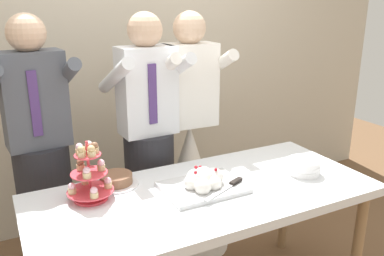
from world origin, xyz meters
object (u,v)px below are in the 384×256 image
main_cake_tray (204,182)px  person_bride (190,170)px  dessert_table (205,203)px  person_groom (149,158)px  cupcake_stand (89,175)px  plate_stack (304,166)px  person_guest (43,173)px  round_cake (116,180)px

main_cake_tray → person_bride: bearing=69.3°
dessert_table → person_groom: (-0.07, 0.62, 0.05)m
cupcake_stand → main_cake_tray: 0.58m
plate_stack → person_guest: (-1.32, 0.76, -0.07)m
cupcake_stand → round_cake: bearing=32.1°
dessert_table → cupcake_stand: (-0.55, 0.18, 0.20)m
dessert_table → main_cake_tray: (-0.00, 0.02, 0.12)m
person_guest → person_groom: bearing=-6.5°
main_cake_tray → person_groom: person_groom is taller
main_cake_tray → person_bride: size_ratio=0.26×
cupcake_stand → person_guest: person_guest is taller
person_bride → plate_stack: bearing=-63.6°
cupcake_stand → main_cake_tray: (0.55, -0.16, -0.09)m
cupcake_stand → main_cake_tray: bearing=-16.5°
person_groom → person_guest: (-0.64, 0.07, 0.00)m
round_cake → person_groom: size_ratio=0.14×
person_groom → dessert_table: bearing=-83.5°
cupcake_stand → person_groom: size_ratio=0.18×
round_cake → person_guest: size_ratio=0.14×
main_cake_tray → round_cake: 0.47m
cupcake_stand → plate_stack: size_ratio=1.60×
main_cake_tray → plate_stack: bearing=-7.6°
dessert_table → round_cake: size_ratio=7.50×
cupcake_stand → person_groom: bearing=42.6°
dessert_table → plate_stack: 0.62m
cupcake_stand → person_guest: 0.56m
main_cake_tray → plate_stack: 0.61m
main_cake_tray → person_groom: bearing=96.4°
person_guest → main_cake_tray: bearing=-43.7°
dessert_table → main_cake_tray: bearing=99.3°
dessert_table → plate_stack: bearing=-6.0°
round_cake → person_groom: 0.47m
plate_stack → person_groom: (-0.67, 0.69, -0.07)m
person_bride → person_guest: (-0.96, 0.03, 0.16)m
round_cake → person_bride: bearing=31.1°
dessert_table → cupcake_stand: bearing=161.9°
plate_stack → person_groom: person_groom is taller
cupcake_stand → person_bride: bearing=31.3°
dessert_table → main_cake_tray: 0.12m
person_guest → round_cake: bearing=-52.2°
dessert_table → cupcake_stand: cupcake_stand is taller
plate_stack → main_cake_tray: bearing=172.4°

